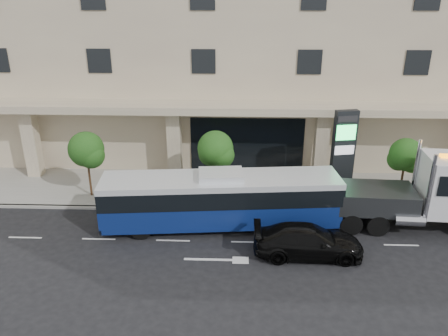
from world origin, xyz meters
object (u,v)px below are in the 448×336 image
object	(u,v)px
city_bus	(221,199)
signage_pylon	(343,154)
black_sedan	(308,241)
tow_truck	(424,195)

from	to	relation	value
city_bus	signage_pylon	bearing A→B (deg)	22.65
black_sedan	signage_pylon	size ratio (longest dim) A/B	0.97
tow_truck	signage_pylon	world-z (taller)	signage_pylon
city_bus	black_sedan	distance (m)	5.33
tow_truck	signage_pylon	size ratio (longest dim) A/B	1.88
city_bus	black_sedan	size ratio (longest dim) A/B	2.43
city_bus	tow_truck	size ratio (longest dim) A/B	1.26
signage_pylon	city_bus	bearing A→B (deg)	-162.66
city_bus	tow_truck	xyz separation A→B (m)	(11.12, 0.28, 0.28)
tow_truck	black_sedan	xyz separation A→B (m)	(-6.65, -3.04, -1.17)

